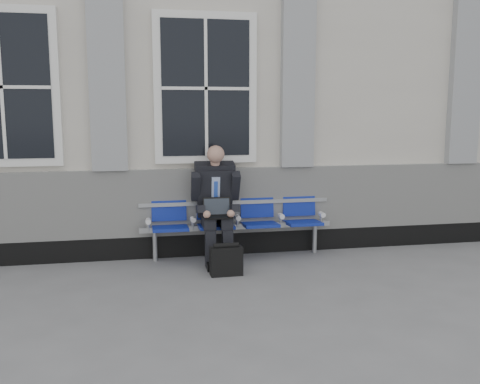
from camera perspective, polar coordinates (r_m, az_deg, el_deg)
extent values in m
plane|color=slate|center=(5.98, -5.08, -10.57)|extent=(70.00, 70.00, 0.00)
cube|color=beige|center=(9.14, -7.54, 9.49)|extent=(14.00, 4.00, 4.20)
cube|color=black|center=(7.34, -6.27, -5.68)|extent=(14.00, 0.10, 0.30)
cube|color=silver|center=(7.21, -6.35, -1.08)|extent=(14.00, 0.08, 0.90)
cube|color=#939598|center=(7.08, -14.01, 11.95)|extent=(0.45, 0.14, 2.40)
cube|color=#939598|center=(7.39, 6.18, 12.01)|extent=(0.45, 0.14, 2.40)
cube|color=#939598|center=(8.46, 22.90, 10.97)|extent=(0.45, 0.14, 2.40)
cube|color=white|center=(7.26, -24.01, 10.18)|extent=(1.35, 0.10, 1.95)
cube|color=black|center=(7.21, -24.10, 10.19)|extent=(1.15, 0.02, 1.75)
cube|color=white|center=(7.14, -3.70, 10.95)|extent=(1.35, 0.10, 1.95)
cube|color=black|center=(7.09, -3.65, 10.97)|extent=(1.15, 0.02, 1.75)
cube|color=#9EA0A3|center=(7.21, -0.32, -3.69)|extent=(2.60, 0.07, 0.07)
cube|color=#9EA0A3|center=(7.27, -0.49, -1.10)|extent=(2.60, 0.05, 0.05)
cylinder|color=#9EA0A3|center=(7.15, -9.06, -5.77)|extent=(0.06, 0.06, 0.39)
cylinder|color=#9EA0A3|center=(7.54, 7.97, -4.98)|extent=(0.06, 0.06, 0.39)
cube|color=navy|center=(7.02, -7.45, -3.86)|extent=(0.46, 0.42, 0.07)
cube|color=navy|center=(7.17, -7.60, -1.47)|extent=(0.46, 0.10, 0.40)
cube|color=navy|center=(7.08, -2.59, -3.69)|extent=(0.46, 0.42, 0.07)
cube|color=navy|center=(7.23, -2.84, -1.32)|extent=(0.46, 0.10, 0.40)
cube|color=navy|center=(7.19, 2.16, -3.49)|extent=(0.46, 0.42, 0.07)
cube|color=navy|center=(7.34, 1.80, -1.17)|extent=(0.46, 0.10, 0.40)
cube|color=navy|center=(7.34, 6.73, -3.28)|extent=(0.46, 0.42, 0.07)
cube|color=navy|center=(7.49, 6.28, -1.01)|extent=(0.46, 0.10, 0.40)
cylinder|color=white|center=(7.02, -9.77, -3.09)|extent=(0.07, 0.12, 0.07)
cylinder|color=white|center=(7.05, -5.05, -2.93)|extent=(0.07, 0.12, 0.07)
cylinder|color=white|center=(7.13, -0.24, -2.76)|extent=(0.07, 0.12, 0.07)
cylinder|color=white|center=(7.27, 4.42, -2.57)|extent=(0.07, 0.12, 0.07)
cylinder|color=white|center=(7.44, 8.73, -2.38)|extent=(0.07, 0.12, 0.07)
cube|color=black|center=(6.77, -3.09, -7.80)|extent=(0.13, 0.28, 0.10)
cube|color=black|center=(6.79, -1.26, -7.73)|extent=(0.13, 0.28, 0.10)
cube|color=black|center=(6.77, -3.17, -6.05)|extent=(0.13, 0.14, 0.47)
cube|color=black|center=(6.80, -1.34, -5.99)|extent=(0.13, 0.14, 0.47)
cube|color=black|center=(6.94, -3.39, -3.15)|extent=(0.17, 0.49, 0.15)
cube|color=black|center=(6.96, -1.62, -3.10)|extent=(0.17, 0.49, 0.15)
cube|color=black|center=(7.09, -2.73, 0.06)|extent=(0.47, 0.38, 0.68)
cube|color=#ABBBE2|center=(6.96, -2.61, 0.07)|extent=(0.11, 0.10, 0.39)
cube|color=blue|center=(6.96, -2.60, -0.12)|extent=(0.05, 0.08, 0.32)
cube|color=black|center=(7.02, -2.72, 2.64)|extent=(0.53, 0.27, 0.16)
cylinder|color=tan|center=(6.96, -2.67, 3.21)|extent=(0.12, 0.12, 0.11)
sphere|color=tan|center=(6.88, -2.62, 4.05)|extent=(0.23, 0.23, 0.23)
cube|color=black|center=(6.95, -4.76, 0.58)|extent=(0.12, 0.31, 0.40)
cube|color=black|center=(7.01, -0.52, 0.67)|extent=(0.12, 0.31, 0.40)
cube|color=black|center=(6.80, -4.24, -1.81)|extent=(0.11, 0.34, 0.15)
cube|color=black|center=(6.85, -0.63, -1.71)|extent=(0.11, 0.34, 0.15)
sphere|color=tan|center=(6.67, -3.57, -2.40)|extent=(0.10, 0.10, 0.10)
sphere|color=tan|center=(6.71, -0.99, -2.33)|extent=(0.10, 0.10, 0.10)
cube|color=black|center=(6.78, -2.36, -2.67)|extent=(0.36, 0.26, 0.02)
cube|color=black|center=(6.88, -2.49, -1.54)|extent=(0.36, 0.11, 0.23)
cube|color=black|center=(6.87, -2.48, -1.55)|extent=(0.33, 0.08, 0.19)
cube|color=black|center=(6.48, -1.48, -7.39)|extent=(0.39, 0.17, 0.35)
cylinder|color=black|center=(6.43, -1.48, -5.73)|extent=(0.31, 0.07, 0.06)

